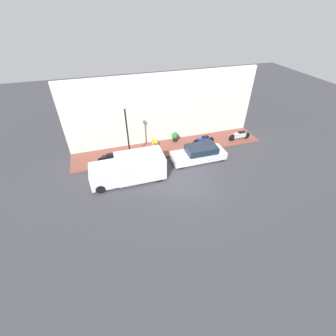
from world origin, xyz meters
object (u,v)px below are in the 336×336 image
at_px(motorcycle_blue, 204,140).
at_px(cafe_chair, 154,141).
at_px(scooter_silver, 240,135).
at_px(delivery_van, 129,168).
at_px(motorcycle_black, 109,158).
at_px(potted_plant, 175,136).
at_px(streetlamp, 127,126).
at_px(parked_car, 199,153).

bearing_deg(motorcycle_blue, cafe_chair, 78.07).
height_order(scooter_silver, motorcycle_blue, scooter_silver).
height_order(delivery_van, motorcycle_black, delivery_van).
bearing_deg(cafe_chair, motorcycle_blue, -101.93).
relative_size(motorcycle_blue, motorcycle_black, 1.12).
distance_m(delivery_van, potted_plant, 6.17).
relative_size(scooter_silver, streetlamp, 0.45).
relative_size(motorcycle_black, cafe_chair, 1.93).
distance_m(delivery_van, streetlamp, 3.08).
relative_size(delivery_van, scooter_silver, 2.45).
xyz_separation_m(scooter_silver, cafe_chair, (1.09, 7.79, 0.08)).
bearing_deg(delivery_van, streetlamp, -10.88).
relative_size(motorcycle_black, streetlamp, 0.38).
xyz_separation_m(delivery_van, potted_plant, (3.92, -4.75, -0.30)).
height_order(parked_car, motorcycle_black, parked_car).
xyz_separation_m(delivery_van, motorcycle_blue, (2.63, -7.00, -0.35)).
bearing_deg(streetlamp, motorcycle_blue, -84.78).
relative_size(delivery_van, streetlamp, 1.11).
distance_m(parked_car, cafe_chair, 4.13).
bearing_deg(motorcycle_blue, streetlamp, 95.22).
xyz_separation_m(parked_car, potted_plant, (3.17, 1.01, 0.04)).
bearing_deg(potted_plant, scooter_silver, -104.33).
xyz_separation_m(motorcycle_blue, motorcycle_black, (-0.49, 8.28, 0.03)).
bearing_deg(potted_plant, streetlamp, 113.39).
height_order(parked_car, cafe_chair, parked_car).
distance_m(streetlamp, potted_plant, 5.41).
relative_size(scooter_silver, cafe_chair, 2.33).
distance_m(delivery_van, motorcycle_black, 2.51).
bearing_deg(streetlamp, parked_car, -103.37).
bearing_deg(parked_car, streetlamp, 76.63).
relative_size(motorcycle_blue, streetlamp, 0.42).
relative_size(motorcycle_blue, potted_plant, 2.28).
bearing_deg(motorcycle_black, delivery_van, -149.28).
distance_m(motorcycle_blue, streetlamp, 7.15).
bearing_deg(motorcycle_blue, scooter_silver, -93.07).
xyz_separation_m(motorcycle_black, streetlamp, (-0.11, -1.66, 2.60)).
bearing_deg(motorcycle_black, potted_plant, -73.59).
bearing_deg(parked_car, motorcycle_blue, -33.36).
height_order(streetlamp, cafe_chair, streetlamp).
distance_m(parked_car, potted_plant, 3.32).
xyz_separation_m(parked_car, streetlamp, (1.28, 5.37, 2.62)).
relative_size(scooter_silver, potted_plant, 2.45).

